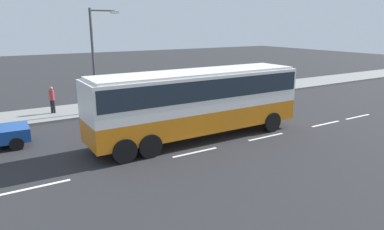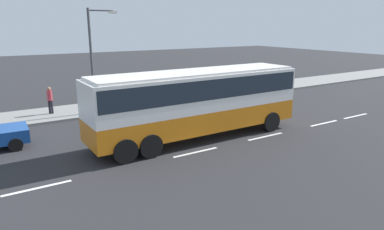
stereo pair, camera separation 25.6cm
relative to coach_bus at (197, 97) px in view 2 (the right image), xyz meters
The scene contains 6 objects.
ground_plane 2.25m from the coach_bus, 83.21° to the left, with size 120.00×120.00×0.00m, color #28282B.
sidewalk_curb 9.21m from the coach_bus, 89.60° to the left, with size 80.00×4.00×0.15m, color gray.
lane_centreline 2.83m from the coach_bus, 77.88° to the right, with size 46.54×0.16×0.01m.
coach_bus is the anchor object (origin of this frame).
pedestrian_near_curb 10.61m from the coach_bus, 122.10° to the left, with size 0.32×0.32×1.75m.
street_lamp 8.39m from the coach_bus, 110.61° to the left, with size 1.92×0.24×6.65m.
Camera 2 is at (-9.52, -15.05, 5.78)m, focal length 32.30 mm.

